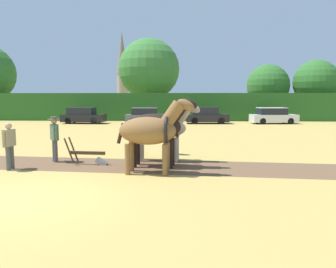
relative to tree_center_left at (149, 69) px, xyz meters
The scene contains 18 objects.
ground_plane 33.72m from the tree_center_left, 89.90° to the right, with size 240.00×240.00×0.00m, color tan.
plowed_furrow_strip 29.32m from the tree_center_left, 91.38° to the right, with size 24.58×2.54×0.01m, color brown.
hedgerow 6.66m from the tree_center_left, 89.32° to the right, with size 73.90×1.27×3.02m, color #286023.
tree_center_left is the anchor object (origin of this frame).
tree_center 14.68m from the tree_center_left, ahead, with size 5.10×5.10×6.53m.
tree_center_right 20.10m from the tree_center_left, ahead, with size 5.29×5.29×6.98m.
church_spire 39.41m from the tree_center_left, 104.96° to the left, with size 2.79×2.79×18.09m.
draft_horse_lead_left 30.64m from the tree_center_left, 84.32° to the right, with size 2.68×1.15×2.58m.
draft_horse_lead_right 29.55m from the tree_center_left, 83.91° to the right, with size 2.78×1.22×2.60m.
draft_horse_trail_left 28.48m from the tree_center_left, 83.45° to the right, with size 2.94×1.08×2.40m.
plow 29.36m from the tree_center_left, 88.89° to the right, with size 1.65×0.49×1.13m.
farmer_at_plow 28.77m from the tree_center_left, 92.01° to the right, with size 0.47×0.57×1.80m.
farmer_beside_team 27.09m from the tree_center_left, 82.76° to the right, with size 0.56×0.46×1.71m.
farmer_onlooker_left 30.29m from the tree_center_left, 93.90° to the right, with size 0.26×0.67×1.67m.
parked_car_far_left 11.97m from the tree_center_left, 121.60° to the right, with size 4.23×2.07×1.56m.
parked_car_left 10.77m from the tree_center_left, 86.27° to the right, with size 4.08×1.92×1.57m.
parked_car_center_left 12.08m from the tree_center_left, 53.44° to the right, with size 4.18×1.95×1.60m.
parked_car_center 16.45m from the tree_center_left, 33.81° to the right, with size 4.53×2.21×1.57m.
Camera 1 is at (3.94, -7.76, 2.55)m, focal length 35.00 mm.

